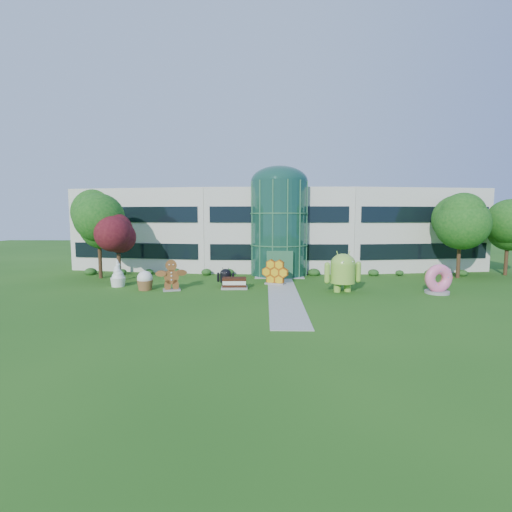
# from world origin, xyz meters

# --- Properties ---
(ground) EXTENTS (140.00, 140.00, 0.00)m
(ground) POSITION_xyz_m (0.00, 0.00, 0.00)
(ground) COLOR #215114
(ground) RESTS_ON ground
(building) EXTENTS (46.00, 15.00, 9.30)m
(building) POSITION_xyz_m (0.00, 18.00, 4.65)
(building) COLOR beige
(building) RESTS_ON ground
(atrium) EXTENTS (6.00, 6.00, 9.80)m
(atrium) POSITION_xyz_m (0.00, 12.00, 4.90)
(atrium) COLOR #194738
(atrium) RESTS_ON ground
(walkway) EXTENTS (2.40, 20.00, 0.04)m
(walkway) POSITION_xyz_m (0.00, 2.00, 0.02)
(walkway) COLOR #9E9E93
(walkway) RESTS_ON ground
(tree_red) EXTENTS (4.00, 4.00, 6.00)m
(tree_red) POSITION_xyz_m (-15.50, 7.50, 3.00)
(tree_red) COLOR #3F0C14
(tree_red) RESTS_ON ground
(trees_backdrop) EXTENTS (52.00, 8.00, 8.40)m
(trees_backdrop) POSITION_xyz_m (0.00, 13.00, 4.20)
(trees_backdrop) COLOR #124913
(trees_backdrop) RESTS_ON ground
(android_green) EXTENTS (3.67, 2.83, 3.72)m
(android_green) POSITION_xyz_m (4.90, 2.71, 1.86)
(android_green) COLOR #82BB3C
(android_green) RESTS_ON ground
(android_black) EXTENTS (1.73, 1.27, 1.83)m
(android_black) POSITION_xyz_m (-4.97, 4.94, 0.92)
(android_black) COLOR black
(android_black) RESTS_ON ground
(donut) EXTENTS (2.48, 1.50, 2.41)m
(donut) POSITION_xyz_m (12.38, 2.21, 1.21)
(donut) COLOR #EF5B9B
(donut) RESTS_ON ground
(gingerbread) EXTENTS (3.03, 1.88, 2.61)m
(gingerbread) POSITION_xyz_m (-9.29, 2.93, 1.31)
(gingerbread) COLOR brown
(gingerbread) RESTS_ON ground
(ice_cream_sandwich) EXTENTS (2.27, 1.21, 0.99)m
(ice_cream_sandwich) POSITION_xyz_m (-4.08, 3.73, 0.50)
(ice_cream_sandwich) COLOR black
(ice_cream_sandwich) RESTS_ON ground
(honeycomb) EXTENTS (2.78, 1.77, 2.06)m
(honeycomb) POSITION_xyz_m (-0.54, 6.00, 1.03)
(honeycomb) COLOR gold
(honeycomb) RESTS_ON ground
(froyo) EXTENTS (1.73, 1.73, 2.38)m
(froyo) POSITION_xyz_m (-14.48, 4.60, 1.19)
(froyo) COLOR white
(froyo) RESTS_ON ground
(cupcake) EXTENTS (1.46, 1.46, 1.65)m
(cupcake) POSITION_xyz_m (-11.57, 3.05, 0.82)
(cupcake) COLOR white
(cupcake) RESTS_ON ground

